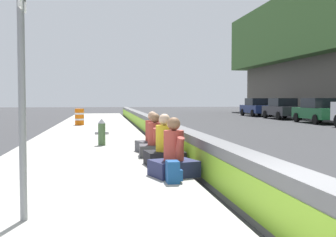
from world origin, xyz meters
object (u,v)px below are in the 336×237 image
backpack (173,172)px  parked_car_midline (318,111)px  route_sign_post (22,55)px  parked_car_far (282,109)px  seated_person_foreground (174,158)px  seated_person_rear (155,143)px  fire_hydrant (102,132)px  seated_person_far (152,139)px  parked_car_farther (256,107)px  seated_person_middle (164,149)px  construction_barrel (79,117)px

backpack → parked_car_midline: 23.23m
route_sign_post → parked_car_far: bearing=-29.7°
seated_person_foreground → seated_person_rear: (2.87, 0.02, -0.01)m
seated_person_rear → backpack: 3.52m
fire_hydrant → seated_person_rear: size_ratio=0.77×
seated_person_far → parked_car_farther: size_ratio=0.26×
fire_hydrant → parked_car_midline: parked_car_midline is taller
seated_person_middle → construction_barrel: (15.21, 2.75, 0.11)m
fire_hydrant → seated_person_middle: size_ratio=0.74×
seated_person_far → backpack: bearing=178.2°
construction_barrel → parked_car_far: 17.68m
construction_barrel → parked_car_farther: bearing=-49.3°
parked_car_far → parked_car_farther: same height
route_sign_post → parked_car_midline: size_ratio=0.79×
backpack → parked_car_farther: parked_car_farther is taller
construction_barrel → backpack: bearing=-171.4°
seated_person_rear → parked_car_midline: parked_car_midline is taller
parked_car_midline → backpack: bearing=145.4°
route_sign_post → parked_car_midline: 26.23m
seated_person_far → construction_barrel: seated_person_far is taller
seated_person_foreground → seated_person_middle: (1.42, -0.02, 0.01)m
seated_person_middle → seated_person_rear: seated_person_middle is taller
parked_car_farther → fire_hydrant: bearing=149.3°
fire_hydrant → backpack: (-6.46, -1.30, -0.25)m
seated_person_foreground → seated_person_rear: size_ratio=1.02×
parked_car_farther → seated_person_far: bearing=153.6°
seated_person_rear → parked_car_midline: 20.36m
route_sign_post → construction_barrel: size_ratio=3.79×
backpack → parked_car_far: (25.10, -13.24, 0.53)m
seated_person_rear → parked_car_farther: (27.35, -13.11, 0.36)m
backpack → parked_car_farther: (30.86, -13.21, 0.53)m
construction_barrel → parked_car_midline: parked_car_midline is taller
route_sign_post → parked_car_farther: 36.39m
seated_person_far → seated_person_rear: bearing=177.4°
fire_hydrant → seated_person_rear: (-2.95, -1.40, -0.09)m
seated_person_rear → construction_barrel: bearing=11.1°
route_sign_post → construction_barrel: (19.33, 0.37, -1.59)m
parked_car_farther → seated_person_foreground: bearing=156.6°
seated_person_foreground → parked_car_midline: bearing=-35.2°
route_sign_post → backpack: 3.57m
seated_person_rear → parked_car_far: bearing=-31.3°
construction_barrel → seated_person_far: bearing=-167.8°
fire_hydrant → parked_car_farther: bearing=-30.7°
backpack → seated_person_far: bearing=-1.8°
seated_person_rear → backpack: (-3.51, 0.10, -0.16)m
seated_person_rear → backpack: seated_person_rear is taller
seated_person_foreground → backpack: (-0.65, 0.12, -0.17)m
seated_person_foreground → seated_person_middle: size_ratio=0.99×
fire_hydrant → seated_person_rear: seated_person_rear is taller
seated_person_foreground → backpack: seated_person_foreground is taller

